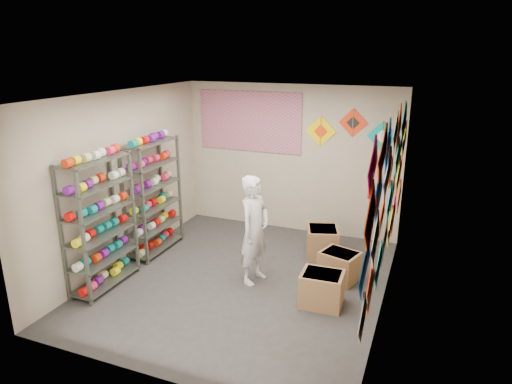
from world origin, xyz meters
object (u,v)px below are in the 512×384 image
at_px(shelf_rack_back, 153,197).
at_px(carton_b, 339,266).
at_px(shelf_rack_front, 100,224).
at_px(shopkeeper, 255,230).
at_px(carton_a, 322,289).
at_px(carton_c, 322,242).

xyz_separation_m(shelf_rack_back, carton_b, (3.10, 0.13, -0.73)).
height_order(shelf_rack_front, carton_b, shelf_rack_front).
bearing_deg(shopkeeper, carton_b, -55.23).
relative_size(shelf_rack_front, carton_b, 3.59).
bearing_deg(carton_b, shopkeeper, -139.73).
height_order(shelf_rack_back, carton_a, shelf_rack_back).
height_order(shopkeeper, carton_a, shopkeeper).
xyz_separation_m(shelf_rack_front, carton_c, (2.66, 2.14, -0.71)).
bearing_deg(shelf_rack_back, carton_c, 17.50).
bearing_deg(shelf_rack_front, carton_b, 24.73).
height_order(carton_b, carton_c, carton_c).
distance_m(shelf_rack_front, carton_b, 3.49).
distance_m(shelf_rack_front, shopkeeper, 2.16).
relative_size(shelf_rack_back, carton_b, 3.59).
xyz_separation_m(shelf_rack_front, shelf_rack_back, (0.00, 1.30, 0.00)).
bearing_deg(carton_c, shelf_rack_back, 179.83).
relative_size(carton_a, carton_b, 1.04).
bearing_deg(shelf_rack_back, carton_b, 2.35).
distance_m(shelf_rack_back, shopkeeper, 1.98).
distance_m(shelf_rack_front, carton_a, 3.17).
xyz_separation_m(shopkeeper, carton_b, (1.15, 0.49, -0.58)).
bearing_deg(shelf_rack_back, carton_a, -12.30).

